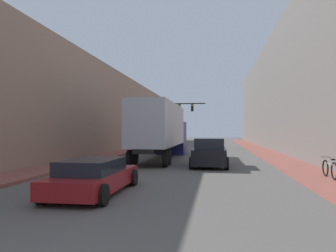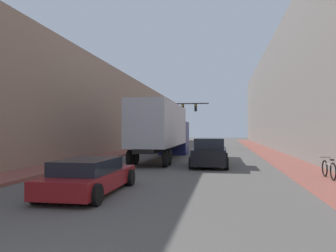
{
  "view_description": "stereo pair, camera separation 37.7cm",
  "coord_description": "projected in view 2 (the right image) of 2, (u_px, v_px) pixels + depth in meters",
  "views": [
    {
      "loc": [
        2.24,
        -2.38,
        2.14
      ],
      "look_at": [
        -0.54,
        16.3,
        2.4
      ],
      "focal_mm": 35.0,
      "sensor_mm": 36.0,
      "label": 1
    },
    {
      "loc": [
        2.61,
        -2.32,
        2.14
      ],
      "look_at": [
        -0.54,
        16.3,
        2.4
      ],
      "focal_mm": 35.0,
      "sensor_mm": 36.0,
      "label": 2
    }
  ],
  "objects": [
    {
      "name": "suv_car",
      "position": [
        210.0,
        153.0,
        19.59
      ],
      "size": [
        2.15,
        4.76,
        1.69
      ],
      "color": "black",
      "rests_on": "ground"
    },
    {
      "name": "sedan_car",
      "position": [
        90.0,
        176.0,
        11.14
      ],
      "size": [
        2.08,
        4.77,
        1.19
      ],
      "color": "maroon",
      "rests_on": "ground"
    },
    {
      "name": "sidewalk_left",
      "position": [
        131.0,
        151.0,
        33.39
      ],
      "size": [
        2.23,
        80.0,
        0.15
      ],
      "color": "brown",
      "rests_on": "ground"
    },
    {
      "name": "building_left",
      "position": [
        93.0,
        111.0,
        34.13
      ],
      "size": [
        6.0,
        80.0,
        8.34
      ],
      "color": "#997A66",
      "rests_on": "ground"
    },
    {
      "name": "building_right",
      "position": [
        312.0,
        88.0,
        30.55
      ],
      "size": [
        6.0,
        80.0,
        12.16
      ],
      "color": "#66605B",
      "rests_on": "ground"
    },
    {
      "name": "semi_truck",
      "position": [
        164.0,
        129.0,
        24.51
      ],
      "size": [
        2.44,
        13.11,
        4.0
      ],
      "color": "#B2B7C1",
      "rests_on": "ground"
    },
    {
      "name": "traffic_signal_gantry",
      "position": [
        172.0,
        114.0,
        40.4
      ],
      "size": [
        6.44,
        0.35,
        5.74
      ],
      "color": "black",
      "rests_on": "ground"
    },
    {
      "name": "parked_bicycle",
      "position": [
        329.0,
        169.0,
        13.57
      ],
      "size": [
        0.44,
        1.82,
        0.86
      ],
      "color": "black",
      "rests_on": "sidewalk_right"
    },
    {
      "name": "sidewalk_right",
      "position": [
        267.0,
        152.0,
        31.15
      ],
      "size": [
        2.23,
        80.0,
        0.15
      ],
      "color": "brown",
      "rests_on": "ground"
    }
  ]
}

